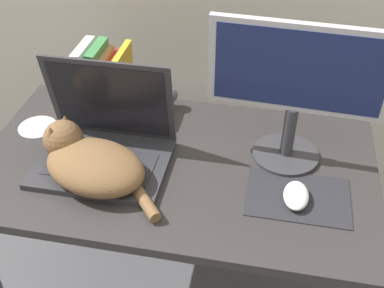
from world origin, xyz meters
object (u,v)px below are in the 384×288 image
external_monitor (296,85)px  book_row (105,81)px  laptop (105,144)px  computer_mouse (296,195)px  cat (90,162)px  webcam (170,96)px  cd_disc (38,127)px

external_monitor → book_row: external_monitor is taller
laptop → computer_mouse: bearing=-7.4°
cat → book_row: size_ratio=1.65×
computer_mouse → webcam: size_ratio=1.43×
laptop → cd_disc: 0.29m
book_row → computer_mouse: bearing=-26.9°
laptop → cd_disc: laptop is taller
laptop → computer_mouse: laptop is taller
cat → book_row: 0.34m
laptop → external_monitor: external_monitor is taller
book_row → laptop: bearing=-72.2°
computer_mouse → book_row: (-0.62, 0.31, 0.09)m
computer_mouse → cd_disc: size_ratio=0.89×
webcam → cd_disc: 0.43m
computer_mouse → cd_disc: bearing=167.8°
book_row → webcam: bearing=12.9°
cat → webcam: 0.40m
laptop → cat: bearing=-97.8°
book_row → webcam: 0.21m
external_monitor → book_row: (-0.59, 0.13, -0.13)m
book_row → cd_disc: bearing=-143.0°
laptop → external_monitor: bearing=12.2°
external_monitor → cd_disc: size_ratio=3.92×
computer_mouse → cat: bearing=-178.3°
computer_mouse → cd_disc: 0.82m
laptop → book_row: bearing=107.8°
book_row → cd_disc: (-0.19, -0.14, -0.11)m
cat → book_row: (-0.07, 0.33, 0.05)m
book_row → webcam: (0.20, 0.05, -0.06)m
cat → computer_mouse: bearing=1.7°
cat → computer_mouse: 0.55m
laptop → computer_mouse: (0.54, -0.07, -0.03)m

